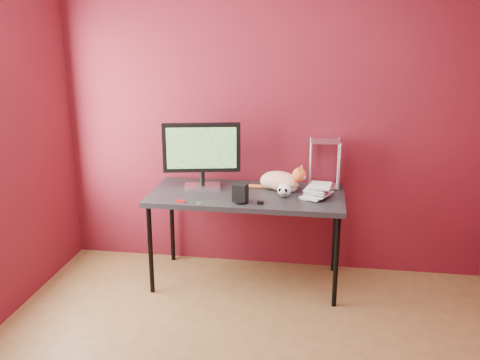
% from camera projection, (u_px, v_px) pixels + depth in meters
% --- Properties ---
extents(room, '(3.52, 3.52, 2.61)m').
position_uv_depth(room, '(238.00, 145.00, 2.63)').
color(room, brown).
rests_on(room, ground).
extents(desk, '(1.50, 0.70, 0.75)m').
position_uv_depth(desk, '(247.00, 199.00, 4.16)').
color(desk, black).
rests_on(desk, ground).
extents(monitor, '(0.60, 0.25, 0.53)m').
position_uv_depth(monitor, '(202.00, 152.00, 4.20)').
color(monitor, silver).
rests_on(monitor, desk).
extents(cat, '(0.47, 0.29, 0.23)m').
position_uv_depth(cat, '(281.00, 181.00, 4.20)').
color(cat, '#C36729').
rests_on(cat, desk).
extents(skull_mug, '(0.11, 0.11, 0.10)m').
position_uv_depth(skull_mug, '(284.00, 190.00, 4.05)').
color(skull_mug, white).
rests_on(skull_mug, desk).
extents(speaker, '(0.12, 0.12, 0.14)m').
position_uv_depth(speaker, '(240.00, 194.00, 3.92)').
color(speaker, black).
rests_on(speaker, desk).
extents(book_stack, '(0.25, 0.27, 1.08)m').
position_uv_depth(book_stack, '(310.00, 126.00, 3.95)').
color(book_stack, beige).
rests_on(book_stack, desk).
extents(wire_rack, '(0.24, 0.20, 0.39)m').
position_uv_depth(wire_rack, '(325.00, 164.00, 4.25)').
color(wire_rack, silver).
rests_on(wire_rack, desk).
extents(pocket_knife, '(0.08, 0.04, 0.02)m').
position_uv_depth(pocket_knife, '(181.00, 201.00, 3.94)').
color(pocket_knife, '#960C0B').
rests_on(pocket_knife, desk).
extents(black_gadget, '(0.05, 0.03, 0.02)m').
position_uv_depth(black_gadget, '(260.00, 203.00, 3.90)').
color(black_gadget, black).
rests_on(black_gadget, desk).
extents(washer, '(0.04, 0.04, 0.00)m').
position_uv_depth(washer, '(200.00, 203.00, 3.93)').
color(washer, silver).
rests_on(washer, desk).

